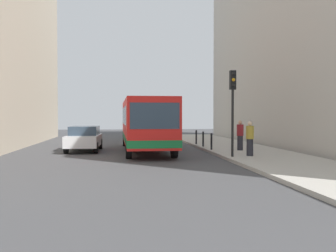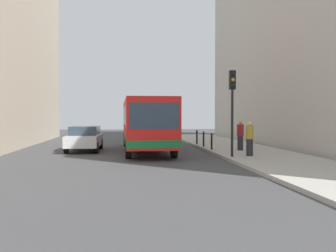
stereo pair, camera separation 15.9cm
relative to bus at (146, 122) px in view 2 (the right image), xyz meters
The scene contains 12 objects.
ground_plane 3.66m from the bus, 85.14° to the right, with size 80.00×80.00×0.00m, color #424244.
sidewalk 6.73m from the bus, 29.52° to the right, with size 4.40×40.00×0.15m, color #ADA89E.
building_right 13.62m from the bus, ahead, with size 7.00×32.00×17.04m, color #BCB7AD.
bus is the anchor object (origin of this frame).
car_beside_bus 3.76m from the bus, behind, with size 1.96×4.45×1.48m.
car_behind_bus 11.38m from the bus, 88.36° to the left, with size 2.00×4.47×1.48m.
traffic_light 6.53m from the bus, 53.35° to the right, with size 0.28×0.33×4.10m.
bollard_near 4.09m from the bus, 19.05° to the right, with size 0.11×0.11×0.95m, color black.
bollard_mid 4.00m from the bus, 14.33° to the left, with size 0.11×0.11×0.95m, color black.
bollard_far 5.02m from the bus, 40.57° to the left, with size 0.11×0.11×0.95m, color black.
pedestrian_near_signal 6.85m from the bus, 45.48° to the right, with size 0.38×0.38×1.69m.
pedestrian_mid_sidewalk 5.61m from the bus, 19.29° to the right, with size 0.38×0.38×1.69m.
Camera 2 is at (-1.59, -19.71, 2.10)m, focal length 41.12 mm.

